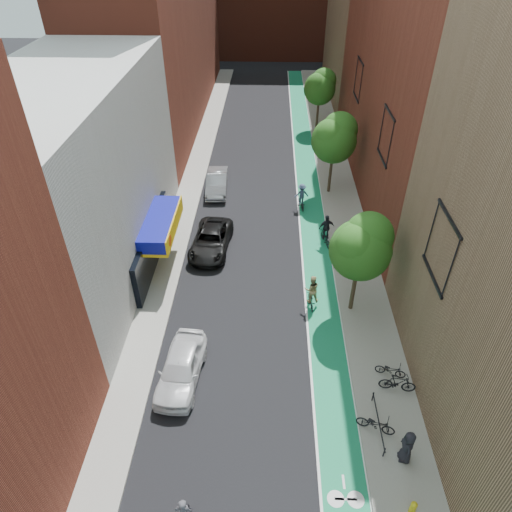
# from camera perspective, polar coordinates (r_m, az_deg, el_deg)

# --- Properties ---
(ground) EXTENTS (160.00, 160.00, 0.00)m
(ground) POSITION_cam_1_polar(r_m,az_deg,el_deg) (21.27, -1.06, -25.35)
(ground) COLOR black
(ground) RESTS_ON ground
(bike_lane) EXTENTS (2.00, 68.00, 0.01)m
(bike_lane) POSITION_cam_1_polar(r_m,az_deg,el_deg) (40.57, 6.48, 9.31)
(bike_lane) COLOR #167C54
(bike_lane) RESTS_ON ground
(sidewalk_left) EXTENTS (2.00, 68.00, 0.15)m
(sidewalk_left) POSITION_cam_1_polar(r_m,az_deg,el_deg) (40.95, -7.79, 9.59)
(sidewalk_left) COLOR gray
(sidewalk_left) RESTS_ON ground
(sidewalk_right) EXTENTS (3.00, 68.00, 0.15)m
(sidewalk_right) POSITION_cam_1_polar(r_m,az_deg,el_deg) (40.82, 10.03, 9.25)
(sidewalk_right) COLOR gray
(sidewalk_right) RESTS_ON ground
(building_left_white) EXTENTS (8.00, 20.00, 12.00)m
(building_left_white) POSITION_cam_1_polar(r_m,az_deg,el_deg) (29.45, -21.93, 8.53)
(building_left_white) COLOR silver
(building_left_white) RESTS_ON ground
(building_left_far_red) EXTENTS (8.00, 36.00, 22.00)m
(building_left_far_red) POSITION_cam_1_polar(r_m,az_deg,el_deg) (53.64, -12.12, 28.15)
(building_left_far_red) COLOR maroon
(building_left_far_red) RESTS_ON ground
(building_right_mid_red) EXTENTS (8.00, 28.00, 22.00)m
(building_right_mid_red) POSITION_cam_1_polar(r_m,az_deg,el_deg) (38.32, 20.82, 23.27)
(building_right_mid_red) COLOR maroon
(building_right_mid_red) RESTS_ON ground
(building_right_far_tan) EXTENTS (8.00, 20.00, 18.00)m
(building_right_far_tan) POSITION_cam_1_polar(r_m,az_deg,el_deg) (61.61, 14.06, 27.12)
(building_right_far_tan) COLOR #8C6B4C
(building_right_far_tan) RESTS_ON ground
(tree_near) EXTENTS (3.40, 3.36, 6.42)m
(tree_near) POSITION_cam_1_polar(r_m,az_deg,el_deg) (24.87, 13.08, 1.26)
(tree_near) COLOR #332619
(tree_near) RESTS_ON ground
(tree_mid) EXTENTS (3.55, 3.53, 6.74)m
(tree_mid) POSITION_cam_1_polar(r_m,az_deg,el_deg) (36.90, 9.83, 14.46)
(tree_mid) COLOR #332619
(tree_mid) RESTS_ON ground
(tree_far) EXTENTS (3.30, 3.25, 6.21)m
(tree_far) POSITION_cam_1_polar(r_m,az_deg,el_deg) (50.14, 8.03, 20.28)
(tree_far) COLOR #332619
(tree_far) RESTS_ON ground
(parked_car_white) EXTENTS (2.31, 4.90, 1.62)m
(parked_car_white) POSITION_cam_1_polar(r_m,az_deg,el_deg) (23.54, -9.36, -13.62)
(parked_car_white) COLOR silver
(parked_car_white) RESTS_ON ground
(parked_car_black) EXTENTS (2.86, 5.51, 1.48)m
(parked_car_black) POSITION_cam_1_polar(r_m,az_deg,el_deg) (31.54, -5.65, 1.96)
(parked_car_black) COLOR black
(parked_car_black) RESTS_ON ground
(parked_car_silver) EXTENTS (1.86, 4.84, 1.57)m
(parked_car_silver) POSITION_cam_1_polar(r_m,az_deg,el_deg) (38.59, -4.90, 9.17)
(parked_car_silver) COLOR #9A9DA2
(parked_car_silver) RESTS_ON ground
(cyclist_lane_near) EXTENTS (0.96, 1.52, 2.19)m
(cyclist_lane_near) POSITION_cam_1_polar(r_m,az_deg,el_deg) (26.97, 6.95, -4.60)
(cyclist_lane_near) COLOR black
(cyclist_lane_near) RESTS_ON ground
(cyclist_lane_mid) EXTENTS (1.19, 1.82, 2.24)m
(cyclist_lane_mid) POSITION_cam_1_polar(r_m,az_deg,el_deg) (32.30, 8.75, 2.90)
(cyclist_lane_mid) COLOR black
(cyclist_lane_mid) RESTS_ON ground
(cyclist_lane_far) EXTENTS (1.21, 1.71, 2.06)m
(cyclist_lane_far) POSITION_cam_1_polar(r_m,az_deg,el_deg) (36.15, 5.71, 7.30)
(cyclist_lane_far) COLOR black
(cyclist_lane_far) RESTS_ON ground
(parked_bike_near) EXTENTS (1.60, 0.94, 0.80)m
(parked_bike_near) POSITION_cam_1_polar(r_m,az_deg,el_deg) (24.44, 16.47, -13.48)
(parked_bike_near) COLOR black
(parked_bike_near) RESTS_ON sidewalk_right
(parked_bike_mid) EXTENTS (1.82, 0.74, 1.06)m
(parked_bike_mid) POSITION_cam_1_polar(r_m,az_deg,el_deg) (23.84, 17.28, -14.92)
(parked_bike_mid) COLOR black
(parked_bike_mid) RESTS_ON sidewalk_right
(parked_bike_far) EXTENTS (1.84, 1.16, 0.92)m
(parked_bike_far) POSITION_cam_1_polar(r_m,az_deg,el_deg) (22.32, 14.75, -19.62)
(parked_bike_far) COLOR black
(parked_bike_far) RESTS_ON sidewalk_right
(pedestrian) EXTENTS (0.63, 0.91, 1.78)m
(pedestrian) POSITION_cam_1_polar(r_m,az_deg,el_deg) (21.56, 18.39, -21.69)
(pedestrian) COLOR black
(pedestrian) RESTS_ON sidewalk_right
(fire_hydrant) EXTENTS (0.26, 0.26, 0.73)m
(fire_hydrant) POSITION_cam_1_polar(r_m,az_deg,el_deg) (20.96, 19.05, -27.56)
(fire_hydrant) COLOR yellow
(fire_hydrant) RESTS_ON sidewalk_right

